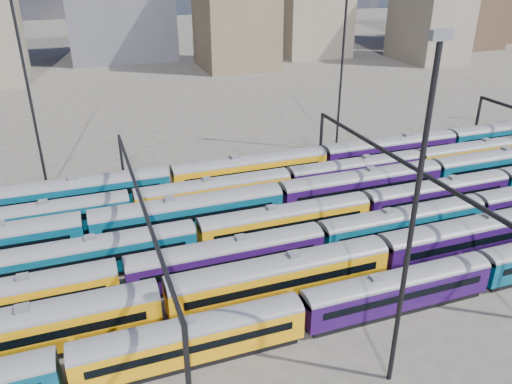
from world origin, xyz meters
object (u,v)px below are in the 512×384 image
object	(u,v)px
rake_0	(301,310)
rake_1	(280,274)
mast_2	(413,217)
rake_2	(320,237)

from	to	relation	value
rake_0	rake_1	distance (m)	5.01
rake_1	mast_2	world-z (taller)	mast_2
rake_0	mast_2	size ratio (longest dim) A/B	4.40
rake_0	mast_2	xyz separation A→B (m)	(4.25, -7.00, 11.54)
rake_1	mast_2	bearing A→B (deg)	-70.84
rake_1	rake_2	world-z (taller)	rake_1
rake_1	rake_2	bearing A→B (deg)	37.02
mast_2	rake_0	bearing A→B (deg)	121.29
rake_0	mast_2	distance (m)	14.16
rake_2	mast_2	bearing A→B (deg)	-98.24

